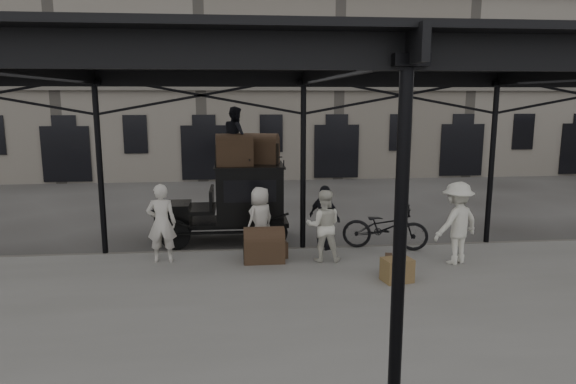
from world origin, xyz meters
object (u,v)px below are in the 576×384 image
porter_official (325,218)px  steamer_trunk_platform (264,247)px  steamer_trunk_roof_near (234,152)px  porter_left (162,223)px  bicycle (385,227)px  taxi (238,199)px

porter_official → steamer_trunk_platform: size_ratio=1.74×
steamer_trunk_roof_near → steamer_trunk_platform: (0.67, -2.16, -2.04)m
porter_official → steamer_trunk_roof_near: (-2.27, 1.30, 1.56)m
porter_left → bicycle: porter_left is taller
porter_left → steamer_trunk_roof_near: (1.72, 1.94, 1.45)m
porter_left → steamer_trunk_platform: bearing=174.9°
steamer_trunk_roof_near → porter_official: bearing=-33.7°
steamer_trunk_platform → porter_left: bearing=174.1°
taxi → steamer_trunk_platform: size_ratio=3.81×
bicycle → steamer_trunk_roof_near: steamer_trunk_roof_near is taller
taxi → steamer_trunk_roof_near: bearing=-108.1°
steamer_trunk_roof_near → taxi: bearing=68.1°
taxi → bicycle: taxi is taller
bicycle → taxi: bearing=82.4°
porter_official → bicycle: (1.55, -0.13, -0.26)m
taxi → steamer_trunk_platform: (0.59, -2.41, -0.70)m
bicycle → steamer_trunk_platform: (-3.15, -0.73, -0.22)m
taxi → steamer_trunk_roof_near: 1.36m
taxi → porter_official: bearing=-35.3°
taxi → porter_official: (2.19, -1.55, -0.22)m
taxi → steamer_trunk_platform: 2.58m
steamer_trunk_platform → steamer_trunk_roof_near: bearing=106.7°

